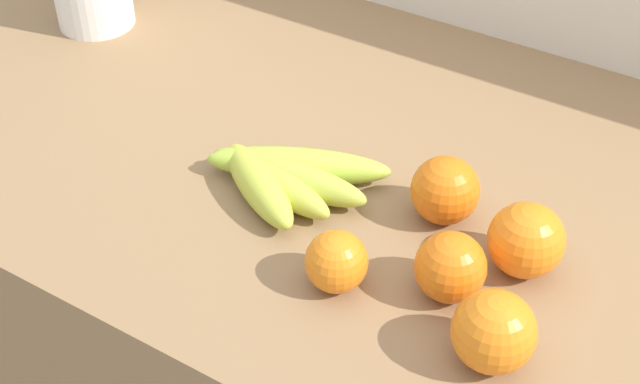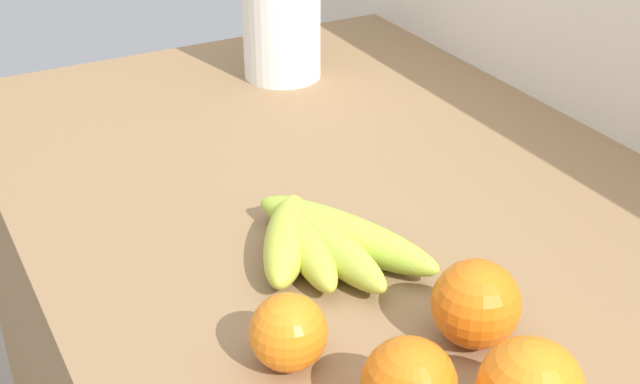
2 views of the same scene
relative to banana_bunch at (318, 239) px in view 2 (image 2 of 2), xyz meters
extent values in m
ellipsoid|color=#BCC73F|center=(-0.01, -0.03, 0.00)|extent=(0.16, 0.12, 0.04)
ellipsoid|color=gold|center=(0.00, -0.01, 0.00)|extent=(0.18, 0.07, 0.04)
ellipsoid|color=#ABBC3F|center=(0.01, 0.00, 0.00)|extent=(0.20, 0.06, 0.04)
ellipsoid|color=#A9CB3F|center=(0.01, 0.03, 0.00)|extent=(0.21, 0.13, 0.04)
sphere|color=orange|center=(0.18, 0.06, 0.02)|extent=(0.08, 0.08, 0.08)
sphere|color=orange|center=(0.13, -0.10, 0.01)|extent=(0.07, 0.07, 0.07)
camera|label=1|loc=(0.46, -0.66, 0.65)|focal=50.76mm
camera|label=2|loc=(0.64, -0.34, 0.46)|focal=49.18mm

